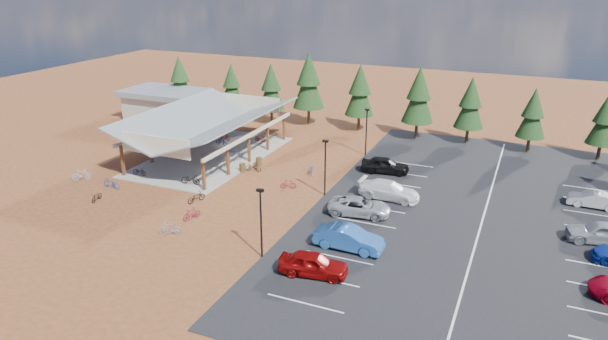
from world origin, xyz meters
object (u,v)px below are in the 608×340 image
at_px(bike_11, 192,214).
at_px(bike_8, 97,197).
at_px(car_9, 593,200).
at_px(bike_9, 81,175).
at_px(bike_0, 139,171).
at_px(bike_5, 214,158).
at_px(bike_3, 224,136).
at_px(bike_10, 111,183).
at_px(lamp_post_0, 261,218).
at_px(car_4, 385,165).
at_px(bike_14, 311,169).
at_px(bike_1, 184,153).
at_px(bike_2, 221,142).
at_px(bike_12, 196,197).
at_px(bike_6, 236,153).
at_px(car_1, 349,238).
at_px(trash_bin_0, 242,168).
at_px(bike_15, 288,184).
at_px(car_0, 313,264).
at_px(bike_7, 260,138).
at_px(car_8, 602,232).
at_px(bike_16, 253,167).
at_px(outbuilding, 166,104).
at_px(trash_bin_1, 259,162).
at_px(bike_4, 190,179).
at_px(bike_13, 170,229).
at_px(car_2, 360,206).
at_px(lamp_post_2, 366,129).
at_px(bike_pavilion, 210,122).
at_px(lamp_post_1, 325,164).

bearing_deg(bike_11, bike_8, -159.58).
bearing_deg(car_9, bike_9, -73.35).
distance_m(bike_0, bike_5, 7.57).
height_order(bike_3, bike_10, bike_3).
bearing_deg(lamp_post_0, car_4, 80.16).
xyz_separation_m(bike_5, bike_14, (10.23, 1.45, -0.17)).
height_order(bike_1, bike_2, bike_1).
distance_m(bike_1, bike_12, 12.15).
bearing_deg(bike_6, car_1, -135.13).
bearing_deg(trash_bin_0, car_1, -35.89).
bearing_deg(trash_bin_0, bike_9, -148.23).
relative_size(bike_15, car_0, 0.32).
bearing_deg(lamp_post_0, bike_1, 138.53).
distance_m(bike_1, car_9, 39.26).
bearing_deg(bike_2, bike_12, -144.33).
height_order(trash_bin_0, bike_12, bike_12).
height_order(bike_7, car_8, car_8).
distance_m(bike_9, bike_16, 16.30).
height_order(outbuilding, trash_bin_1, outbuilding).
distance_m(bike_4, bike_6, 8.49).
relative_size(bike_4, bike_5, 1.07).
relative_size(bike_1, car_0, 0.35).
relative_size(bike_13, bike_15, 1.21).
xyz_separation_m(car_2, car_8, (17.74, 2.41, 0.11)).
distance_m(lamp_post_0, bike_14, 16.95).
distance_m(outbuilding, trash_bin_1, 23.15).
relative_size(trash_bin_1, car_0, 0.20).
height_order(lamp_post_2, bike_4, lamp_post_2).
height_order(bike_6, bike_9, bike_9).
distance_m(bike_pavilion, bike_14, 12.32).
bearing_deg(trash_bin_1, car_1, -42.51).
xyz_separation_m(bike_11, car_9, (29.64, 15.46, 0.19)).
xyz_separation_m(bike_3, bike_13, (8.83, -22.07, -0.08)).
bearing_deg(car_4, bike_2, 78.41).
distance_m(bike_8, car_2, 22.70).
bearing_deg(car_8, bike_13, -75.38).
bearing_deg(lamp_post_1, bike_6, 155.33).
distance_m(bike_0, bike_11, 11.92).
xyz_separation_m(bike_8, car_8, (39.51, 8.81, 0.47)).
height_order(bike_3, bike_8, bike_3).
xyz_separation_m(bike_6, bike_13, (4.52, -17.50, 0.03)).
xyz_separation_m(bike_6, car_1, (17.57, -14.20, 0.37)).
bearing_deg(car_1, bike_2, 51.65).
bearing_deg(bike_13, car_8, 87.77).
relative_size(outbuilding, bike_5, 6.19).
height_order(bike_14, bike_15, bike_14).
height_order(bike_0, bike_14, bike_14).
xyz_separation_m(bike_11, car_1, (13.15, 0.37, 0.36)).
relative_size(lamp_post_0, bike_3, 3.00).
xyz_separation_m(bike_12, car_8, (31.46, 5.57, 0.40)).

